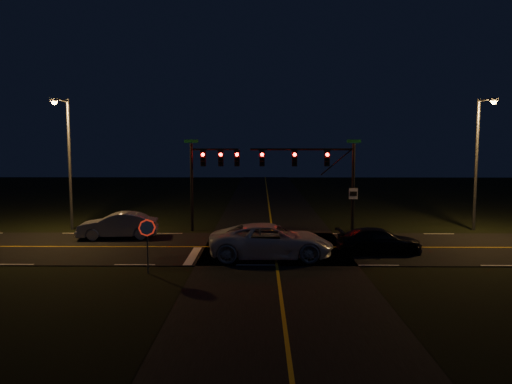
{
  "coord_description": "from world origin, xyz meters",
  "views": [
    {
      "loc": [
        -0.79,
        -28.34,
        5.99
      ],
      "look_at": [
        -1.08,
        2.0,
        3.04
      ],
      "focal_mm": 35.0,
      "sensor_mm": 36.0,
      "label": 1
    }
  ],
  "objects_px": {
    "signal_mast_ne": "(319,168)",
    "signal_mast_nw": "(208,169)",
    "stop_sign": "(147,234)",
    "suv_dark": "(379,241)",
    "pickup_white": "(271,242)",
    "streetlight_nw": "(67,153)",
    "streetlight_ne": "(479,153)",
    "sedan_silver": "(118,226)"
  },
  "relations": [
    {
      "from": "signal_mast_nw",
      "to": "suv_dark",
      "type": "xyz_separation_m",
      "value": [
        10.07,
        -6.93,
        -3.58
      ]
    },
    {
      "from": "stop_sign",
      "to": "sedan_silver",
      "type": "distance_m",
      "value": 9.32
    },
    {
      "from": "stop_sign",
      "to": "pickup_white",
      "type": "distance_m",
      "value": 6.6
    },
    {
      "from": "pickup_white",
      "to": "sedan_silver",
      "type": "distance_m",
      "value": 10.96
    },
    {
      "from": "streetlight_ne",
      "to": "signal_mast_nw",
      "type": "distance_m",
      "value": 18.42
    },
    {
      "from": "signal_mast_ne",
      "to": "sedan_silver",
      "type": "distance_m",
      "value": 13.71
    },
    {
      "from": "streetlight_ne",
      "to": "pickup_white",
      "type": "relative_size",
      "value": 1.39
    },
    {
      "from": "streetlight_nw",
      "to": "suv_dark",
      "type": "xyz_separation_m",
      "value": [
        19.68,
        -7.07,
        -4.67
      ]
    },
    {
      "from": "streetlight_nw",
      "to": "signal_mast_nw",
      "type": "xyz_separation_m",
      "value": [
        9.61,
        -0.14,
        -1.09
      ]
    },
    {
      "from": "sedan_silver",
      "to": "suv_dark",
      "type": "bearing_deg",
      "value": 68.34
    },
    {
      "from": "signal_mast_ne",
      "to": "signal_mast_nw",
      "type": "relative_size",
      "value": 1.19
    },
    {
      "from": "signal_mast_nw",
      "to": "suv_dark",
      "type": "relative_size",
      "value": 1.33
    },
    {
      "from": "streetlight_ne",
      "to": "sedan_silver",
      "type": "xyz_separation_m",
      "value": [
        -23.79,
        -3.02,
        -4.53
      ]
    },
    {
      "from": "stop_sign",
      "to": "signal_mast_nw",
      "type": "bearing_deg",
      "value": 81.89
    },
    {
      "from": "streetlight_nw",
      "to": "pickup_white",
      "type": "xyz_separation_m",
      "value": [
        13.76,
        -8.39,
        -4.45
      ]
    },
    {
      "from": "stop_sign",
      "to": "pickup_white",
      "type": "bearing_deg",
      "value": 28.13
    },
    {
      "from": "streetlight_ne",
      "to": "signal_mast_nw",
      "type": "xyz_separation_m",
      "value": [
        -18.39,
        -0.14,
        -1.09
      ]
    },
    {
      "from": "stop_sign",
      "to": "pickup_white",
      "type": "relative_size",
      "value": 0.39
    },
    {
      "from": "signal_mast_ne",
      "to": "signal_mast_nw",
      "type": "xyz_separation_m",
      "value": [
        -7.52,
        0.0,
        -0.1
      ]
    },
    {
      "from": "signal_mast_ne",
      "to": "sedan_silver",
      "type": "relative_size",
      "value": 1.47
    },
    {
      "from": "streetlight_ne",
      "to": "stop_sign",
      "type": "xyz_separation_m",
      "value": [
        -20.0,
        -11.47,
        -3.51
      ]
    },
    {
      "from": "signal_mast_ne",
      "to": "sedan_silver",
      "type": "bearing_deg",
      "value": -167.49
    },
    {
      "from": "streetlight_nw",
      "to": "streetlight_ne",
      "type": "bearing_deg",
      "value": 0.0
    },
    {
      "from": "streetlight_nw",
      "to": "streetlight_ne",
      "type": "distance_m",
      "value": 28.0
    },
    {
      "from": "streetlight_nw",
      "to": "streetlight_ne",
      "type": "xyz_separation_m",
      "value": [
        28.0,
        0.0,
        0.0
      ]
    },
    {
      "from": "streetlight_nw",
      "to": "signal_mast_ne",
      "type": "bearing_deg",
      "value": -0.49
    },
    {
      "from": "signal_mast_ne",
      "to": "streetlight_ne",
      "type": "bearing_deg",
      "value": 0.77
    },
    {
      "from": "streetlight_ne",
      "to": "signal_mast_ne",
      "type": "height_order",
      "value": "streetlight_ne"
    },
    {
      "from": "signal_mast_nw",
      "to": "sedan_silver",
      "type": "distance_m",
      "value": 7.02
    },
    {
      "from": "signal_mast_nw",
      "to": "streetlight_ne",
      "type": "bearing_deg",
      "value": 0.45
    },
    {
      "from": "streetlight_ne",
      "to": "streetlight_nw",
      "type": "bearing_deg",
      "value": 180.0
    },
    {
      "from": "streetlight_nw",
      "to": "sedan_silver",
      "type": "bearing_deg",
      "value": -35.63
    },
    {
      "from": "signal_mast_ne",
      "to": "sedan_silver",
      "type": "height_order",
      "value": "signal_mast_ne"
    },
    {
      "from": "stop_sign",
      "to": "streetlight_nw",
      "type": "bearing_deg",
      "value": 124.89
    },
    {
      "from": "sedan_silver",
      "to": "signal_mast_nw",
      "type": "bearing_deg",
      "value": 111.0
    },
    {
      "from": "signal_mast_nw",
      "to": "pickup_white",
      "type": "bearing_deg",
      "value": -63.32
    },
    {
      "from": "signal_mast_nw",
      "to": "streetlight_nw",
      "type": "bearing_deg",
      "value": 179.14
    },
    {
      "from": "signal_mast_ne",
      "to": "stop_sign",
      "type": "height_order",
      "value": "signal_mast_ne"
    },
    {
      "from": "pickup_white",
      "to": "suv_dark",
      "type": "xyz_separation_m",
      "value": [
        5.92,
        1.32,
        -0.22
      ]
    },
    {
      "from": "streetlight_nw",
      "to": "pickup_white",
      "type": "relative_size",
      "value": 1.39
    },
    {
      "from": "streetlight_ne",
      "to": "stop_sign",
      "type": "relative_size",
      "value": 3.53
    },
    {
      "from": "signal_mast_nw",
      "to": "stop_sign",
      "type": "height_order",
      "value": "signal_mast_nw"
    }
  ]
}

